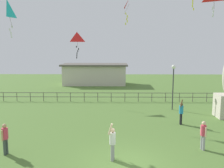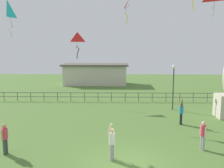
{
  "view_description": "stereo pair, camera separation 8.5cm",
  "coord_description": "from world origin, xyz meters",
  "px_view_note": "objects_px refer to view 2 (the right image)",
  "views": [
    {
      "loc": [
        -0.54,
        -11.3,
        5.65
      ],
      "look_at": [
        -0.8,
        6.82,
        2.93
      ],
      "focal_mm": 39.68,
      "sensor_mm": 36.0,
      "label": 1
    },
    {
      "loc": [
        -0.46,
        -11.3,
        5.65
      ],
      "look_at": [
        -0.8,
        6.82,
        2.93
      ],
      "focal_mm": 39.68,
      "sensor_mm": 36.0,
      "label": 2
    }
  ],
  "objects_px": {
    "person_1": "(112,141)",
    "person_4": "(181,112)",
    "lamppost": "(174,77)",
    "person_2": "(5,137)",
    "kite_2": "(129,5)",
    "kite_5": "(77,38)",
    "kite_8": "(7,10)",
    "person_3": "(203,134)"
  },
  "relations": [
    {
      "from": "person_4",
      "to": "kite_5",
      "type": "distance_m",
      "value": 12.93
    },
    {
      "from": "kite_2",
      "to": "kite_5",
      "type": "bearing_deg",
      "value": 154.78
    },
    {
      "from": "person_1",
      "to": "kite_5",
      "type": "bearing_deg",
      "value": 105.43
    },
    {
      "from": "kite_2",
      "to": "kite_8",
      "type": "xyz_separation_m",
      "value": [
        -8.55,
        -5.72,
        -1.21
      ]
    },
    {
      "from": "lamppost",
      "to": "person_4",
      "type": "xyz_separation_m",
      "value": [
        -0.36,
        -4.33,
        -2.04
      ]
    },
    {
      "from": "person_4",
      "to": "kite_8",
      "type": "xyz_separation_m",
      "value": [
        -12.19,
        -0.37,
        7.18
      ]
    },
    {
      "from": "person_4",
      "to": "kite_2",
      "type": "xyz_separation_m",
      "value": [
        -3.63,
        5.35,
        8.38
      ]
    },
    {
      "from": "person_1",
      "to": "kite_2",
      "type": "bearing_deg",
      "value": 83.32
    },
    {
      "from": "kite_8",
      "to": "person_2",
      "type": "bearing_deg",
      "value": -72.28
    },
    {
      "from": "lamppost",
      "to": "kite_2",
      "type": "xyz_separation_m",
      "value": [
        -3.99,
        1.02,
        6.34
      ]
    },
    {
      "from": "person_4",
      "to": "kite_8",
      "type": "height_order",
      "value": "kite_8"
    },
    {
      "from": "person_1",
      "to": "kite_5",
      "type": "relative_size",
      "value": 0.74
    },
    {
      "from": "person_1",
      "to": "lamppost",
      "type": "bearing_deg",
      "value": 62.61
    },
    {
      "from": "person_3",
      "to": "person_1",
      "type": "bearing_deg",
      "value": -164.72
    },
    {
      "from": "person_3",
      "to": "kite_5",
      "type": "bearing_deg",
      "value": 125.41
    },
    {
      "from": "person_1",
      "to": "person_4",
      "type": "xyz_separation_m",
      "value": [
        4.95,
        5.91,
        -0.04
      ]
    },
    {
      "from": "person_1",
      "to": "person_4",
      "type": "relative_size",
      "value": 1.04
    },
    {
      "from": "lamppost",
      "to": "person_1",
      "type": "relative_size",
      "value": 2.06
    },
    {
      "from": "lamppost",
      "to": "person_1",
      "type": "distance_m",
      "value": 11.71
    },
    {
      "from": "lamppost",
      "to": "person_2",
      "type": "height_order",
      "value": "lamppost"
    },
    {
      "from": "person_1",
      "to": "person_4",
      "type": "height_order",
      "value": "person_1"
    },
    {
      "from": "kite_8",
      "to": "kite_2",
      "type": "bearing_deg",
      "value": 33.77
    },
    {
      "from": "person_3",
      "to": "person_4",
      "type": "distance_m",
      "value": 4.55
    },
    {
      "from": "lamppost",
      "to": "person_3",
      "type": "distance_m",
      "value": 9.12
    },
    {
      "from": "lamppost",
      "to": "person_4",
      "type": "bearing_deg",
      "value": -94.71
    },
    {
      "from": "kite_8",
      "to": "person_4",
      "type": "bearing_deg",
      "value": 1.74
    },
    {
      "from": "lamppost",
      "to": "kite_8",
      "type": "relative_size",
      "value": 1.58
    },
    {
      "from": "lamppost",
      "to": "person_4",
      "type": "height_order",
      "value": "lamppost"
    },
    {
      "from": "person_3",
      "to": "person_2",
      "type": "bearing_deg",
      "value": -175.98
    },
    {
      "from": "person_1",
      "to": "kite_5",
      "type": "height_order",
      "value": "kite_5"
    },
    {
      "from": "person_3",
      "to": "person_4",
      "type": "height_order",
      "value": "person_4"
    },
    {
      "from": "lamppost",
      "to": "kite_5",
      "type": "bearing_deg",
      "value": 159.37
    },
    {
      "from": "lamppost",
      "to": "kite_8",
      "type": "xyz_separation_m",
      "value": [
        -12.54,
        -4.7,
        5.14
      ]
    },
    {
      "from": "kite_5",
      "to": "person_4",
      "type": "bearing_deg",
      "value": -41.63
    },
    {
      "from": "person_2",
      "to": "kite_8",
      "type": "distance_m",
      "value": 8.84
    },
    {
      "from": "person_2",
      "to": "person_3",
      "type": "height_order",
      "value": "person_2"
    },
    {
      "from": "person_1",
      "to": "person_2",
      "type": "distance_m",
      "value": 5.69
    },
    {
      "from": "kite_5",
      "to": "kite_8",
      "type": "height_order",
      "value": "kite_8"
    },
    {
      "from": "lamppost",
      "to": "kite_2",
      "type": "height_order",
      "value": "kite_2"
    },
    {
      "from": "kite_2",
      "to": "kite_8",
      "type": "bearing_deg",
      "value": -146.23
    },
    {
      "from": "person_2",
      "to": "person_4",
      "type": "xyz_separation_m",
      "value": [
        10.61,
        5.3,
        -0.01
      ]
    },
    {
      "from": "person_2",
      "to": "lamppost",
      "type": "bearing_deg",
      "value": 41.28
    }
  ]
}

